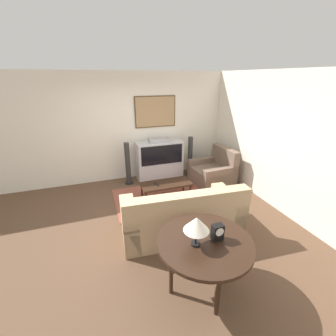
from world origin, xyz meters
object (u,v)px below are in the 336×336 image
Objects in this scene: couch at (182,217)px; coffee_table at (166,185)px; tv at (160,160)px; mantel_clock at (217,232)px; armchair at (213,172)px; console_table at (205,245)px; speaker_tower_right at (190,157)px; table_lamp at (197,224)px; speaker_tower_left at (128,165)px.

coffee_table is (0.12, 1.21, 0.02)m from couch.
tv reaches higher than couch.
armchair is at bearing 60.61° from mantel_clock.
armchair is at bearing 58.19° from console_table.
tv is 1.08× the size of coffee_table.
speaker_tower_right is (0.85, -0.05, -0.00)m from tv.
mantel_clock is at bearing -9.99° from console_table.
table_lamp is at bearing -170.18° from console_table.
couch is at bearing -76.63° from speaker_tower_left.
tv is 1.04× the size of console_table.
mantel_clock is (-1.56, -2.77, 0.58)m from armchair.
tv is at bearing 176.32° from speaker_tower_right.
speaker_tower_right is at bearing 66.70° from table_lamp.
armchair is 0.78m from speaker_tower_right.
table_lamp is at bearing -100.19° from tv.
coffee_table is 2.51m from table_lamp.
mantel_clock is at bearing -93.63° from coffee_table.
armchair is at bearing -17.54° from speaker_tower_left.
table_lamp is 0.34× the size of speaker_tower_right.
tv reaches higher than speaker_tower_right.
table_lamp is 1.83× the size of mantel_clock.
mantel_clock reaches higher than armchair.
couch is at bearing -117.14° from speaker_tower_right.
tv is 0.85m from speaker_tower_right.
table_lamp is at bearing -100.29° from coffee_table.
table_lamp is 3.77m from speaker_tower_right.
mantel_clock is (0.14, -0.03, 0.17)m from console_table.
console_table is 3.43m from speaker_tower_left.
couch is at bearing -95.49° from coffee_table.
speaker_tower_left is (-0.85, -0.05, -0.00)m from tv.
speaker_tower_right is at bearing -112.89° from couch.
coffee_table is (-0.20, -1.11, -0.18)m from tv.
couch is 2.22m from armchair.
console_table is (-0.29, -2.35, 0.36)m from coffee_table.
armchair is 0.92× the size of speaker_tower_left.
speaker_tower_right is at bearing 68.53° from console_table.
coffee_table is 2.39m from console_table.
mantel_clock is at bearing 92.57° from couch.
mantel_clock is (0.28, -0.00, -0.18)m from table_lamp.
console_table is 1.06× the size of speaker_tower_left.
mantel_clock is at bearing -32.77° from armchair.
table_lamp is at bearing -86.25° from speaker_tower_left.
speaker_tower_left is at bearing -72.39° from couch.
mantel_clock reaches higher than console_table.
coffee_table is 2.98× the size of table_lamp.
mantel_clock is 3.65m from speaker_tower_right.
tv reaches higher than armchair.
speaker_tower_left is (-0.36, 3.40, -0.19)m from console_table.
speaker_tower_left is (-0.66, 1.06, 0.17)m from coffee_table.
console_table is at bearing -83.92° from speaker_tower_left.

